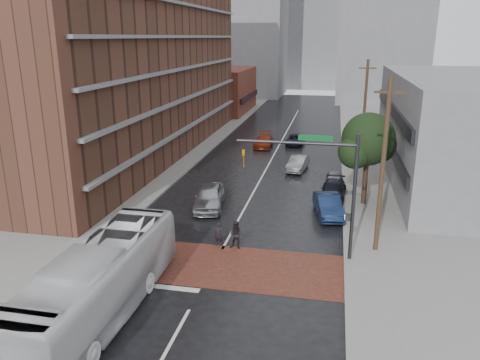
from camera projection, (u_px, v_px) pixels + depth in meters
The scene contains 24 objects.
ground at pixel (211, 269), 25.17m from camera, with size 160.00×160.00×0.00m, color black.
crosswalk at pixel (214, 265), 25.63m from camera, with size 14.00×5.00×0.02m, color brown.
sidewalk_west at pixel (168, 151), 50.75m from camera, with size 9.00×90.00×0.15m, color gray.
sidewalk_east at pixel (388, 162), 46.39m from camera, with size 9.00×90.00×0.15m, color gray.
apartment_block at pixel (134, 15), 46.19m from camera, with size 10.00×44.00×28.00m, color #573124.
storefront_west at pixel (224, 90), 77.01m from camera, with size 8.00×16.00×7.00m, color brown.
building_east at pixel (460, 129), 39.46m from camera, with size 11.00×26.00×9.00m, color gray.
distant_tower_west at pixel (241, 16), 96.20m from camera, with size 18.00×16.00×32.00m, color gray.
distant_tower_east at pixel (386, 2), 84.69m from camera, with size 16.00×14.00×36.00m, color gray.
distant_tower_center at pixel (313, 37), 110.65m from camera, with size 12.00×10.00×24.00m, color gray.
street_tree at pixel (368, 143), 33.44m from camera, with size 4.20×4.10×6.90m.
signal_mast at pixel (327, 178), 25.01m from camera, with size 6.50×0.30×7.20m.
utility_pole_near at pixel (383, 167), 25.74m from camera, with size 1.60×0.26×10.00m.
utility_pole_far at pixel (364, 112), 44.48m from camera, with size 1.60×0.26×10.00m.
transit_bus at pixel (99, 283), 20.49m from camera, with size 2.80×11.97×3.33m, color silver.
pedestrian_a at pixel (219, 234), 27.83m from camera, with size 0.53×0.35×1.45m, color black.
pedestrian_b at pixel (236, 235), 27.39m from camera, with size 0.83×0.65×1.71m, color black.
car_travel_a at pixel (209, 197), 33.92m from camera, with size 2.02×5.02×1.71m, color #A4A6AC.
car_travel_b at pixel (298, 163), 43.58m from camera, with size 1.44×4.13×1.36m, color #A0A2A7.
car_travel_c at pixel (264, 141), 53.03m from camera, with size 1.92×4.71×1.37m, color maroon.
suv_travel at pixel (295, 140), 54.03m from camera, with size 1.93×4.19×1.17m, color black.
car_parked_near at pixel (328, 205), 32.51m from camera, with size 1.59×4.55×1.50m, color #15254B.
car_parked_mid at pixel (333, 190), 36.09m from camera, with size 1.82×4.47×1.30m, color black.
car_parked_far at pixel (334, 180), 38.79m from camera, with size 1.45×3.61×1.23m, color #97999E.
Camera 1 is at (6.00, -21.89, 12.00)m, focal length 35.00 mm.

